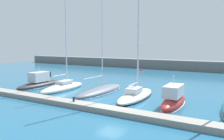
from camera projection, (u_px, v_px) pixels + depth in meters
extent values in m
plane|color=#236084|center=(111.00, 107.00, 22.43)|extent=(120.00, 120.00, 0.00)
cube|color=gray|center=(102.00, 109.00, 21.07)|extent=(37.68, 1.44, 0.47)
cube|color=slate|center=(196.00, 66.00, 54.97)|extent=(108.00, 3.71, 2.31)
ellipsoid|color=#2D2D33|center=(40.00, 85.00, 33.88)|extent=(2.56, 8.19, 0.99)
ellipsoid|color=silver|center=(40.00, 86.00, 33.90)|extent=(2.59, 8.27, 0.12)
cube|color=silver|center=(39.00, 77.00, 33.59)|extent=(1.69, 2.81, 1.37)
cube|color=black|center=(46.00, 74.00, 34.76)|extent=(1.45, 0.75, 0.77)
cylinder|color=silver|center=(39.00, 69.00, 33.47)|extent=(0.08, 0.08, 0.74)
ellipsoid|color=silver|center=(63.00, 88.00, 31.22)|extent=(2.74, 8.23, 1.12)
cylinder|color=silver|center=(66.00, 37.00, 31.24)|extent=(0.16, 0.16, 12.41)
cylinder|color=silver|center=(59.00, 75.00, 30.45)|extent=(0.28, 2.62, 0.11)
cube|color=silver|center=(65.00, 82.00, 31.45)|extent=(1.45, 2.35, 0.39)
ellipsoid|color=slate|center=(100.00, 91.00, 29.47)|extent=(2.72, 9.59, 1.05)
ellipsoid|color=silver|center=(100.00, 92.00, 29.49)|extent=(2.75, 9.68, 0.12)
cylinder|color=silver|center=(102.00, 32.00, 29.20)|extent=(0.13, 0.13, 13.62)
cylinder|color=silver|center=(94.00, 77.00, 28.18)|extent=(0.14, 4.09, 0.09)
ellipsoid|color=white|center=(136.00, 96.00, 26.12)|extent=(3.01, 8.57, 1.03)
ellipsoid|color=black|center=(136.00, 98.00, 26.15)|extent=(3.04, 8.66, 0.12)
cylinder|color=silver|center=(138.00, 19.00, 25.67)|extent=(0.17, 0.17, 16.12)
cylinder|color=silver|center=(134.00, 84.00, 25.34)|extent=(0.33, 2.75, 0.12)
cube|color=silver|center=(134.00, 90.00, 25.40)|extent=(1.52, 2.06, 0.55)
ellipsoid|color=#B72D28|center=(174.00, 102.00, 22.96)|extent=(2.03, 6.85, 1.15)
ellipsoid|color=silver|center=(174.00, 106.00, 23.00)|extent=(2.05, 6.92, 0.12)
cube|color=silver|center=(174.00, 91.00, 22.69)|extent=(1.61, 3.05, 1.13)
cube|color=black|center=(177.00, 87.00, 23.73)|extent=(1.35, 0.81, 0.63)
cylinder|color=silver|center=(174.00, 80.00, 22.58)|extent=(0.08, 0.08, 0.99)
sphere|color=red|center=(141.00, 70.00, 55.49)|extent=(0.70, 0.70, 0.70)
cylinder|color=black|center=(74.00, 99.00, 22.73)|extent=(0.20, 0.20, 0.44)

